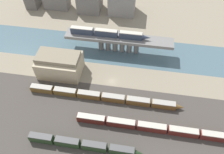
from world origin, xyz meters
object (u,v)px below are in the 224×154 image
(train_yard_near, at_px, (84,145))
(train_yard_far, at_px, (104,97))
(train_yard_mid, at_px, (155,128))
(warehouse_building, at_px, (60,64))
(train_on_bridge, at_px, (109,33))

(train_yard_near, xyz_separation_m, train_yard_far, (3.86, 24.27, -0.31))
(train_yard_near, xyz_separation_m, train_yard_mid, (27.88, 11.90, -0.12))
(train_yard_far, relative_size, warehouse_building, 3.40)
(train_yard_mid, relative_size, warehouse_building, 3.21)
(train_yard_far, bearing_deg, train_yard_near, -99.03)
(train_on_bridge, distance_m, train_yard_far, 36.04)
(warehouse_building, bearing_deg, train_on_bridge, 44.14)
(train_on_bridge, bearing_deg, train_yard_mid, -59.58)
(train_yard_far, distance_m, warehouse_building, 28.83)
(train_yard_near, relative_size, warehouse_building, 2.17)
(train_yard_near, bearing_deg, train_on_bridge, 89.66)
(train_yard_near, height_order, train_yard_mid, train_yard_near)
(train_yard_far, bearing_deg, train_on_bridge, 95.81)
(train_yard_near, relative_size, train_yard_far, 0.64)
(train_yard_near, bearing_deg, warehouse_building, 119.42)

